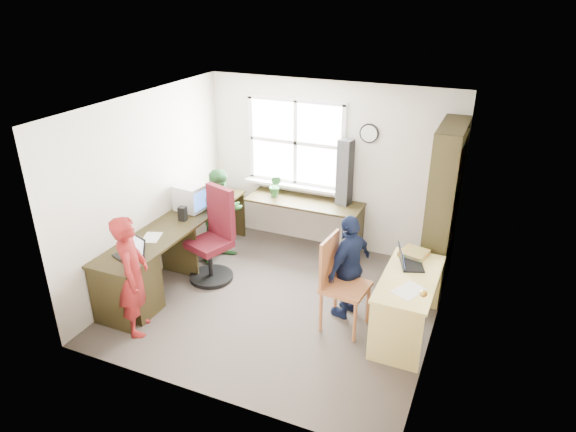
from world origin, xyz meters
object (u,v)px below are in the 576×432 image
object	(u,v)px
laptop_left	(132,251)
cd_tower	(345,173)
crt_monitor	(191,198)
person_navy	(349,266)
bookshelf	(442,213)
laptop_right	(408,261)
potted_plant	(275,186)
person_red	(133,276)
person_green	(223,215)
l_desk	(174,259)
right_desk	(408,293)
wooden_chair	(339,280)
swivel_chair	(214,241)

from	to	relation	value
laptop_left	cd_tower	distance (m)	2.96
crt_monitor	laptop_left	bearing A→B (deg)	-79.31
person_navy	bookshelf	bearing A→B (deg)	160.22
laptop_right	potted_plant	xyz separation A→B (m)	(-2.13, 1.16, 0.15)
person_red	person_green	xyz separation A→B (m)	(0.06, 1.82, -0.04)
potted_plant	person_navy	xyz separation A→B (m)	(1.51, -1.30, -0.28)
potted_plant	person_navy	bearing A→B (deg)	-40.62
l_desk	potted_plant	world-z (taller)	potted_plant
right_desk	laptop_left	world-z (taller)	laptop_left
laptop_right	person_red	xyz separation A→B (m)	(-2.67, -1.35, -0.07)
right_desk	person_navy	size ratio (longest dim) A/B	0.99
wooden_chair	cd_tower	bearing A→B (deg)	111.83
wooden_chair	laptop_right	distance (m)	0.78
wooden_chair	l_desk	bearing A→B (deg)	-170.85
l_desk	swivel_chair	xyz separation A→B (m)	(0.29, 0.50, 0.07)
right_desk	wooden_chair	bearing A→B (deg)	-168.15
crt_monitor	laptop_right	distance (m)	2.99
laptop_right	person_navy	xyz separation A→B (m)	(-0.62, -0.13, -0.14)
laptop_left	cd_tower	bearing A→B (deg)	73.73
wooden_chair	crt_monitor	distance (m)	2.44
crt_monitor	cd_tower	xyz separation A→B (m)	(1.82, 1.02, 0.28)
l_desk	laptop_right	xyz separation A→B (m)	(2.75, 0.52, 0.31)
person_green	right_desk	bearing A→B (deg)	-82.49
bookshelf	crt_monitor	size ratio (longest dim) A/B	5.17
right_desk	swivel_chair	xyz separation A→B (m)	(-2.54, 0.22, 0.01)
person_red	cd_tower	bearing A→B (deg)	-59.10
bookshelf	crt_monitor	bearing A→B (deg)	-168.12
wooden_chair	person_navy	bearing A→B (deg)	86.91
right_desk	wooden_chair	world-z (taller)	wooden_chair
bookshelf	swivel_chair	size ratio (longest dim) A/B	1.71
laptop_left	potted_plant	bearing A→B (deg)	91.22
swivel_chair	person_red	distance (m)	1.36
l_desk	laptop_left	size ratio (longest dim) A/B	7.51
right_desk	crt_monitor	size ratio (longest dim) A/B	3.06
swivel_chair	person_red	bearing A→B (deg)	-80.08
wooden_chair	crt_monitor	bearing A→B (deg)	169.44
bookshelf	swivel_chair	xyz separation A→B (m)	(-2.67, -0.97, -0.47)
l_desk	person_green	size ratio (longest dim) A/B	2.24
wooden_chair	person_green	xyz separation A→B (m)	(-1.96, 0.85, 0.07)
cd_tower	l_desk	bearing A→B (deg)	-118.58
crt_monitor	potted_plant	xyz separation A→B (m)	(0.84, 0.89, -0.02)
laptop_right	cd_tower	bearing A→B (deg)	21.90
cd_tower	person_red	world-z (taller)	cd_tower
wooden_chair	laptop_left	world-z (taller)	wooden_chair
wooden_chair	bookshelf	bearing A→B (deg)	62.32
right_desk	person_navy	xyz separation A→B (m)	(-0.70, 0.10, 0.11)
crt_monitor	laptop_left	world-z (taller)	crt_monitor
wooden_chair	person_green	world-z (taller)	person_green
swivel_chair	person_red	size ratio (longest dim) A/B	0.88
l_desk	laptop_left	xyz separation A→B (m)	(-0.14, -0.55, 0.35)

